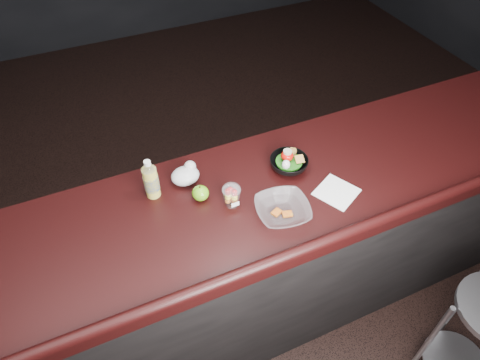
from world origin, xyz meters
The scene contains 9 objects.
room_shell centered at (0.00, 0.00, 1.83)m, with size 8.00×8.00×8.00m.
counter centered at (0.00, 0.30, 0.51)m, with size 4.06×0.71×1.02m.
lemonade_bottle centered at (-0.22, 0.47, 1.10)m, with size 0.06×0.06×0.20m.
fruit_cup centered at (0.07, 0.28, 1.08)m, with size 0.08×0.08×0.11m.
green_apple centered at (-0.04, 0.37, 1.05)m, with size 0.07×0.07×0.08m.
plastic_bag centered at (-0.06, 0.49, 1.06)m, with size 0.13×0.10×0.09m.
snack_bowl centered at (0.39, 0.38, 1.05)m, with size 0.19×0.19×0.10m.
takeout_bowl centered at (0.24, 0.15, 1.05)m, with size 0.25×0.25×0.05m.
paper_napkin centered at (0.51, 0.16, 1.02)m, with size 0.16×0.16×0.00m, color white.
Camera 1 is at (-0.39, -0.82, 2.38)m, focal length 32.00 mm.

